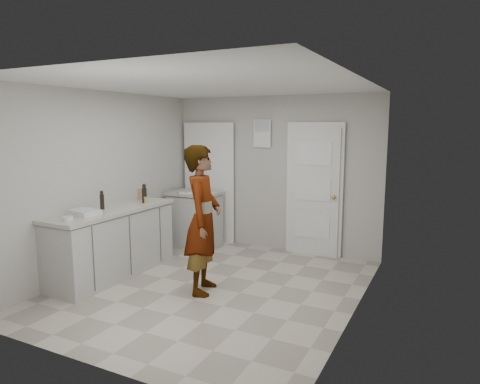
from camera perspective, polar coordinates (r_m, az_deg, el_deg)
The scene contains 12 objects.
ground at distance 5.55m, azimuth -3.63°, elevation -12.59°, with size 4.00×4.00×0.00m, color gray.
room_shell at distance 7.06m, azimuth 3.05°, elevation 0.67°, with size 4.00×4.00×4.00m.
main_counter at distance 6.10m, azimuth -16.59°, elevation -6.73°, with size 0.64×1.96×0.93m.
side_counter at distance 7.32m, azimuth -6.02°, elevation -3.82°, with size 0.84×0.61×0.93m.
person at distance 5.19m, azimuth -4.98°, elevation -3.70°, with size 0.66×0.43×1.80m, color silver.
cake_mix_box at distance 6.59m, azimuth -13.09°, elevation -0.29°, with size 0.10×0.04×0.16m, color #906648.
spice_jar at distance 6.28m, azimuth -12.42°, elevation -1.05°, with size 0.06×0.06×0.09m, color tan.
oil_cruet_a at distance 6.31m, azimuth -12.64°, elevation -0.21°, with size 0.07×0.07×0.28m.
oil_cruet_b at distance 5.95m, azimuth -17.92°, elevation -1.06°, with size 0.06×0.06×0.25m.
baking_dish at distance 5.68m, azimuth -20.04°, elevation -2.58°, with size 0.40×0.31×0.06m.
egg_bowl at distance 5.42m, azimuth -21.96°, elevation -3.27°, with size 0.12×0.12×0.05m.
papers at distance 7.16m, azimuth -7.13°, elevation -0.05°, with size 0.23×0.30×0.01m, color white.
Camera 1 is at (2.62, -4.46, 2.02)m, focal length 32.00 mm.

